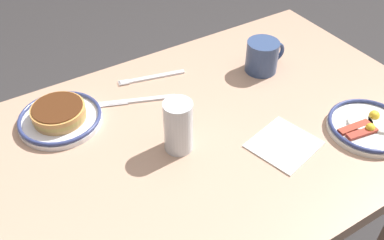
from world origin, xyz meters
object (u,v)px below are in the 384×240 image
plate_center_pancakes (368,126)px  fork_far (151,77)px  paper_napkin (284,144)px  plate_near_main (60,116)px  butter_knife (135,101)px  drinking_glass (178,129)px  coffee_mug (263,56)px

plate_center_pancakes → fork_far: (0.36, -0.49, -0.01)m
paper_napkin → fork_far: (0.15, -0.42, 0.00)m
paper_napkin → plate_center_pancakes: bearing=162.2°
paper_napkin → plate_near_main: bearing=-40.1°
plate_center_pancakes → butter_knife: bearing=-42.6°
drinking_glass → fork_far: bearing=-104.7°
plate_near_main → drinking_glass: (-0.21, 0.24, 0.04)m
plate_center_pancakes → coffee_mug: 0.36m
fork_far → plate_near_main: bearing=9.9°
plate_center_pancakes → butter_knife: size_ratio=0.96×
plate_near_main → butter_knife: size_ratio=1.01×
fork_far → plate_center_pancakes: bearing=126.7°
coffee_mug → butter_knife: (0.39, -0.06, -0.05)m
plate_center_pancakes → paper_napkin: size_ratio=1.36×
plate_near_main → drinking_glass: size_ratio=1.58×
plate_near_main → fork_far: plate_near_main is taller
plate_center_pancakes → butter_knife: 0.61m
coffee_mug → fork_far: (0.30, -0.13, -0.05)m
plate_center_pancakes → fork_far: bearing=-53.3°
fork_far → butter_knife: bearing=39.9°
plate_center_pancakes → butter_knife: (0.45, -0.41, -0.01)m
plate_center_pancakes → coffee_mug: bearing=-80.2°
butter_knife → fork_far: bearing=-140.1°
paper_napkin → fork_far: 0.44m
drinking_glass → fork_far: size_ratio=0.69×
plate_near_main → coffee_mug: size_ratio=1.68×
coffee_mug → paper_napkin: (0.16, 0.28, -0.05)m
fork_far → butter_knife: size_ratio=0.92×
plate_center_pancakes → fork_far: plate_center_pancakes is taller
plate_center_pancakes → drinking_glass: size_ratio=1.51×
coffee_mug → paper_napkin: 0.33m
coffee_mug → drinking_glass: drinking_glass is taller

